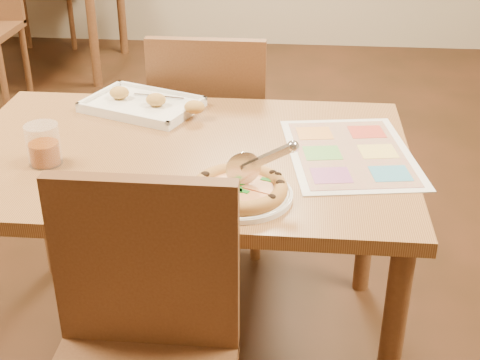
# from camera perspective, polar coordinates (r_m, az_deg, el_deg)

# --- Properties ---
(dining_table) EXTENTS (1.30, 0.85, 0.72)m
(dining_table) POSITION_cam_1_polar(r_m,az_deg,el_deg) (1.96, -4.83, 0.26)
(dining_table) COLOR olive
(dining_table) RESTS_ON ground
(chair_near) EXTENTS (0.42, 0.42, 0.47)m
(chair_near) POSITION_cam_1_polar(r_m,az_deg,el_deg) (1.51, -8.57, -12.73)
(chair_near) COLOR brown
(chair_near) RESTS_ON ground
(chair_far) EXTENTS (0.42, 0.42, 0.47)m
(chair_far) POSITION_cam_1_polar(r_m,az_deg,el_deg) (2.53, -2.52, 5.24)
(chair_far) COLOR brown
(chair_far) RESTS_ON ground
(plate) EXTENTS (0.33, 0.33, 0.01)m
(plate) POSITION_cam_1_polar(r_m,az_deg,el_deg) (1.67, -0.00, -1.30)
(plate) COLOR white
(plate) RESTS_ON dining_table
(pizza) EXTENTS (0.24, 0.24, 0.04)m
(pizza) POSITION_cam_1_polar(r_m,az_deg,el_deg) (1.66, -0.04, -0.73)
(pizza) COLOR gold
(pizza) RESTS_ON plate
(pizza_cutter) EXTENTS (0.17, 0.07, 0.10)m
(pizza_cutter) POSITION_cam_1_polar(r_m,az_deg,el_deg) (1.65, 1.66, 1.59)
(pizza_cutter) COLOR silver
(pizza_cutter) RESTS_ON pizza
(appetizer_tray) EXTENTS (0.43, 0.35, 0.06)m
(appetizer_tray) POSITION_cam_1_polar(r_m,az_deg,el_deg) (2.22, -8.11, 6.38)
(appetizer_tray) COLOR white
(appetizer_tray) RESTS_ON dining_table
(glass_tumbler) EXTENTS (0.09, 0.09, 0.11)m
(glass_tumbler) POSITION_cam_1_polar(r_m,az_deg,el_deg) (1.90, -16.40, 2.72)
(glass_tumbler) COLOR #7C3409
(glass_tumbler) RESTS_ON dining_table
(menu) EXTENTS (0.41, 0.53, 0.00)m
(menu) POSITION_cam_1_polar(r_m,az_deg,el_deg) (1.93, 9.37, 2.31)
(menu) COLOR silver
(menu) RESTS_ON dining_table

